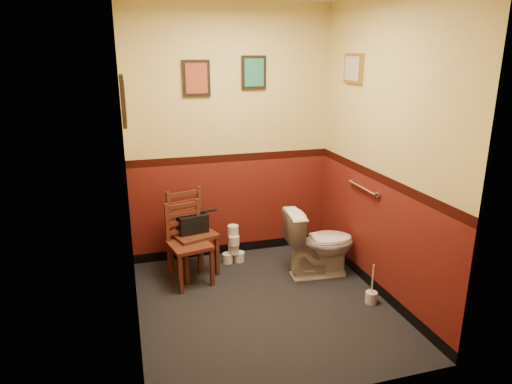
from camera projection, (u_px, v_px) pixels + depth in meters
floor at (264, 305)px, 4.14m from camera, size 2.20×2.40×0.00m
wall_back at (231, 136)px, 4.85m from camera, size 2.20×0.00×2.70m
wall_front at (327, 204)px, 2.64m from camera, size 2.20×0.00×2.70m
wall_left at (126, 169)px, 3.45m from camera, size 0.00×2.40×2.70m
wall_right at (383, 152)px, 4.04m from camera, size 0.00×2.40×2.70m
grab_bar at (363, 188)px, 4.38m from camera, size 0.05×0.56×0.06m
framed_print_back_a at (196, 78)px, 4.56m from camera, size 0.28×0.04×0.36m
framed_print_back_b at (254, 72)px, 4.71m from camera, size 0.26×0.04×0.34m
framed_print_left at (123, 101)px, 3.40m from camera, size 0.04×0.30×0.38m
framed_print_right at (353, 68)px, 4.39m from camera, size 0.04×0.34×0.28m
toilet at (319, 243)px, 4.62m from camera, size 0.73×0.45×0.69m
toilet_brush at (371, 297)px, 4.16m from camera, size 0.11×0.11×0.39m
chair_left at (188, 244)px, 4.46m from camera, size 0.45×0.45×0.80m
chair_right at (191, 233)px, 4.65m from camera, size 0.51×0.51×0.86m
handbag at (193, 224)px, 4.59m from camera, size 0.32×0.20×0.22m
tp_stack at (234, 247)px, 4.94m from camera, size 0.24×0.15×0.42m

